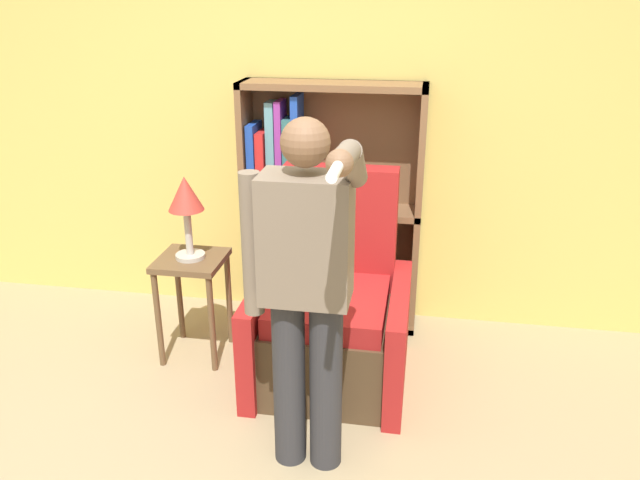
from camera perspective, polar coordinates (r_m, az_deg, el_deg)
wall_back at (r=4.07m, az=-1.46°, el=11.83°), size 8.00×0.06×2.80m
bookcase at (r=4.06m, az=-0.95°, el=2.69°), size 1.14×0.28×1.60m
armchair at (r=3.60m, az=1.12°, el=-7.07°), size 0.86×0.87×1.18m
person_standing at (r=2.67m, az=-1.33°, el=-4.17°), size 0.53×0.78×1.65m
side_table at (r=3.80m, az=-11.59°, el=-3.51°), size 0.39×0.39×0.65m
table_lamp at (r=3.62m, az=-12.18°, el=3.55°), size 0.20×0.20×0.50m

